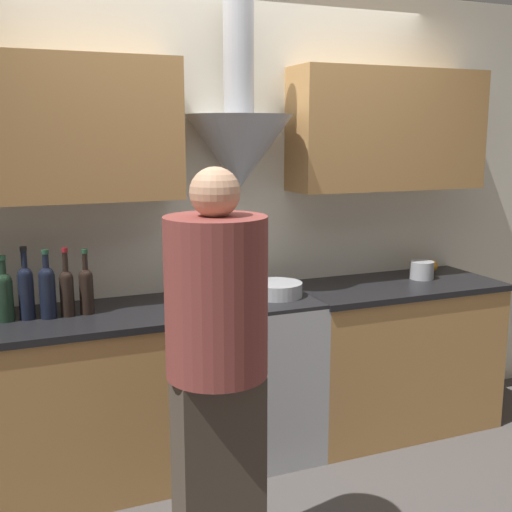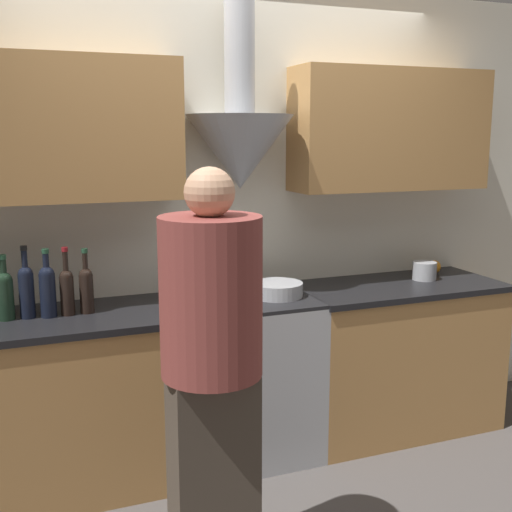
{
  "view_description": "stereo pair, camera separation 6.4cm",
  "coord_description": "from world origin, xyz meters",
  "px_view_note": "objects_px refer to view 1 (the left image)",
  "views": [
    {
      "loc": [
        -1.25,
        -2.82,
        1.78
      ],
      "look_at": [
        0.0,
        0.21,
        1.15
      ],
      "focal_mm": 45.0,
      "sensor_mm": 36.0,
      "label": 1
    },
    {
      "loc": [
        -1.19,
        -2.85,
        1.78
      ],
      "look_at": [
        0.0,
        0.21,
        1.15
      ],
      "focal_mm": 45.0,
      "sensor_mm": 36.0,
      "label": 2
    }
  ],
  "objects_px": {
    "mixing_bowl": "(277,289)",
    "person_foreground_left": "(217,369)",
    "wine_bottle_6": "(47,289)",
    "wine_bottle_7": "(67,290)",
    "wine_bottle_4": "(4,294)",
    "wine_bottle_8": "(86,288)",
    "orange_fruit": "(431,266)",
    "stove_range": "(249,376)",
    "saucepan": "(422,270)",
    "stock_pot": "(221,286)",
    "wine_bottle_5": "(26,290)"
  },
  "relations": [
    {
      "from": "wine_bottle_5",
      "to": "wine_bottle_6",
      "type": "xyz_separation_m",
      "value": [
        0.1,
        -0.02,
        -0.0
      ]
    },
    {
      "from": "saucepan",
      "to": "stove_range",
      "type": "bearing_deg",
      "value": -178.48
    },
    {
      "from": "stock_pot",
      "to": "person_foreground_left",
      "type": "height_order",
      "value": "person_foreground_left"
    },
    {
      "from": "saucepan",
      "to": "stock_pot",
      "type": "bearing_deg",
      "value": -179.63
    },
    {
      "from": "wine_bottle_5",
      "to": "orange_fruit",
      "type": "xyz_separation_m",
      "value": [
        2.46,
        0.13,
        -0.1
      ]
    },
    {
      "from": "wine_bottle_7",
      "to": "orange_fruit",
      "type": "height_order",
      "value": "wine_bottle_7"
    },
    {
      "from": "wine_bottle_6",
      "to": "saucepan",
      "type": "xyz_separation_m",
      "value": [
        2.19,
        0.02,
        -0.09
      ]
    },
    {
      "from": "stove_range",
      "to": "wine_bottle_8",
      "type": "distance_m",
      "value": 1.03
    },
    {
      "from": "wine_bottle_8",
      "to": "saucepan",
      "type": "distance_m",
      "value": 2.01
    },
    {
      "from": "stove_range",
      "to": "person_foreground_left",
      "type": "relative_size",
      "value": 0.54
    },
    {
      "from": "stove_range",
      "to": "orange_fruit",
      "type": "distance_m",
      "value": 1.42
    },
    {
      "from": "person_foreground_left",
      "to": "saucepan",
      "type": "bearing_deg",
      "value": 30.95
    },
    {
      "from": "stock_pot",
      "to": "orange_fruit",
      "type": "xyz_separation_m",
      "value": [
        1.48,
        0.14,
        -0.03
      ]
    },
    {
      "from": "stove_range",
      "to": "stock_pot",
      "type": "height_order",
      "value": "stock_pot"
    },
    {
      "from": "wine_bottle_4",
      "to": "orange_fruit",
      "type": "distance_m",
      "value": 2.56
    },
    {
      "from": "wine_bottle_7",
      "to": "orange_fruit",
      "type": "xyz_separation_m",
      "value": [
        2.27,
        0.15,
        -0.09
      ]
    },
    {
      "from": "stock_pot",
      "to": "saucepan",
      "type": "xyz_separation_m",
      "value": [
        1.31,
        0.01,
        -0.02
      ]
    },
    {
      "from": "wine_bottle_5",
      "to": "person_foreground_left",
      "type": "bearing_deg",
      "value": -58.4
    },
    {
      "from": "wine_bottle_6",
      "to": "wine_bottle_8",
      "type": "distance_m",
      "value": 0.18
    },
    {
      "from": "mixing_bowl",
      "to": "person_foreground_left",
      "type": "xyz_separation_m",
      "value": [
        -0.67,
        -0.95,
        -0.03
      ]
    },
    {
      "from": "stove_range",
      "to": "orange_fruit",
      "type": "bearing_deg",
      "value": 6.93
    },
    {
      "from": "wine_bottle_7",
      "to": "wine_bottle_6",
      "type": "bearing_deg",
      "value": -179.14
    },
    {
      "from": "wine_bottle_5",
      "to": "orange_fruit",
      "type": "bearing_deg",
      "value": 2.99
    },
    {
      "from": "stove_range",
      "to": "wine_bottle_6",
      "type": "height_order",
      "value": "wine_bottle_6"
    },
    {
      "from": "wine_bottle_6",
      "to": "wine_bottle_7",
      "type": "bearing_deg",
      "value": 0.86
    },
    {
      "from": "saucepan",
      "to": "wine_bottle_7",
      "type": "bearing_deg",
      "value": -179.57
    },
    {
      "from": "mixing_bowl",
      "to": "saucepan",
      "type": "distance_m",
      "value": 1.0
    },
    {
      "from": "saucepan",
      "to": "orange_fruit",
      "type": "bearing_deg",
      "value": 37.5
    },
    {
      "from": "wine_bottle_4",
      "to": "wine_bottle_5",
      "type": "height_order",
      "value": "wine_bottle_5"
    },
    {
      "from": "wine_bottle_6",
      "to": "person_foreground_left",
      "type": "bearing_deg",
      "value": -62.08
    },
    {
      "from": "wine_bottle_4",
      "to": "wine_bottle_5",
      "type": "distance_m",
      "value": 0.1
    },
    {
      "from": "wine_bottle_6",
      "to": "saucepan",
      "type": "height_order",
      "value": "wine_bottle_6"
    },
    {
      "from": "stove_range",
      "to": "stock_pot",
      "type": "bearing_deg",
      "value": 171.86
    },
    {
      "from": "mixing_bowl",
      "to": "person_foreground_left",
      "type": "distance_m",
      "value": 1.16
    },
    {
      "from": "wine_bottle_7",
      "to": "mixing_bowl",
      "type": "height_order",
      "value": "wine_bottle_7"
    },
    {
      "from": "wine_bottle_4",
      "to": "wine_bottle_6",
      "type": "xyz_separation_m",
      "value": [
        0.19,
        -0.02,
        0.01
      ]
    },
    {
      "from": "wine_bottle_6",
      "to": "orange_fruit",
      "type": "relative_size",
      "value": 4.06
    },
    {
      "from": "mixing_bowl",
      "to": "person_foreground_left",
      "type": "height_order",
      "value": "person_foreground_left"
    },
    {
      "from": "stove_range",
      "to": "wine_bottle_6",
      "type": "bearing_deg",
      "value": 179.26
    },
    {
      "from": "stove_range",
      "to": "wine_bottle_7",
      "type": "xyz_separation_m",
      "value": [
        -0.95,
        0.01,
        0.58
      ]
    },
    {
      "from": "wine_bottle_4",
      "to": "stock_pot",
      "type": "bearing_deg",
      "value": -0.71
    },
    {
      "from": "stock_pot",
      "to": "mixing_bowl",
      "type": "distance_m",
      "value": 0.31
    },
    {
      "from": "wine_bottle_8",
      "to": "orange_fruit",
      "type": "distance_m",
      "value": 2.19
    },
    {
      "from": "wine_bottle_6",
      "to": "wine_bottle_7",
      "type": "distance_m",
      "value": 0.09
    },
    {
      "from": "wine_bottle_8",
      "to": "orange_fruit",
      "type": "relative_size",
      "value": 3.92
    },
    {
      "from": "wine_bottle_7",
      "to": "person_foreground_left",
      "type": "relative_size",
      "value": 0.2
    },
    {
      "from": "wine_bottle_4",
      "to": "wine_bottle_7",
      "type": "height_order",
      "value": "wine_bottle_7"
    },
    {
      "from": "wine_bottle_7",
      "to": "wine_bottle_5",
      "type": "bearing_deg",
      "value": 174.54
    },
    {
      "from": "stock_pot",
      "to": "mixing_bowl",
      "type": "height_order",
      "value": "stock_pot"
    },
    {
      "from": "mixing_bowl",
      "to": "orange_fruit",
      "type": "height_order",
      "value": "orange_fruit"
    }
  ]
}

